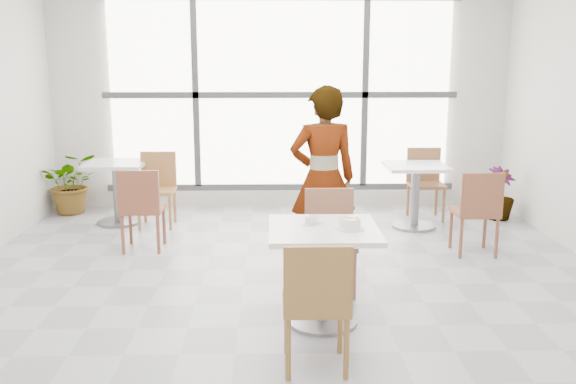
{
  "coord_description": "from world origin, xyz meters",
  "views": [
    {
      "loc": [
        -0.12,
        -4.81,
        1.96
      ],
      "look_at": [
        0.0,
        -0.3,
        1.0
      ],
      "focal_mm": 39.16,
      "sensor_mm": 36.0,
      "label": 1
    }
  ],
  "objects_px": {
    "plant_right": "(499,193)",
    "plant_left": "(72,183)",
    "bg_chair_right_far": "(425,178)",
    "oatmeal_bowl": "(350,223)",
    "bg_table_right": "(415,187)",
    "bg_chair_left_near": "(141,204)",
    "bg_chair_left_far": "(158,184)",
    "main_table": "(323,257)",
    "chair_near": "(317,298)",
    "person": "(323,179)",
    "coffee_cup": "(311,221)",
    "bg_chair_right_near": "(478,208)",
    "chair_far": "(330,233)",
    "bg_table_left": "(117,184)"
  },
  "relations": [
    {
      "from": "person",
      "to": "bg_table_left",
      "type": "relative_size",
      "value": 2.3
    },
    {
      "from": "oatmeal_bowl",
      "to": "coffee_cup",
      "type": "bearing_deg",
      "value": 154.78
    },
    {
      "from": "bg_chair_right_far",
      "to": "plant_left",
      "type": "distance_m",
      "value": 4.51
    },
    {
      "from": "oatmeal_bowl",
      "to": "bg_table_right",
      "type": "height_order",
      "value": "oatmeal_bowl"
    },
    {
      "from": "chair_near",
      "to": "plant_right",
      "type": "distance_m",
      "value": 4.62
    },
    {
      "from": "main_table",
      "to": "bg_chair_left_near",
      "type": "distance_m",
      "value": 2.54
    },
    {
      "from": "oatmeal_bowl",
      "to": "bg_chair_right_far",
      "type": "bearing_deg",
      "value": 67.52
    },
    {
      "from": "bg_chair_left_near",
      "to": "bg_chair_left_far",
      "type": "xyz_separation_m",
      "value": [
        -0.02,
        1.08,
        0.0
      ]
    },
    {
      "from": "chair_near",
      "to": "bg_chair_right_far",
      "type": "distance_m",
      "value": 4.29
    },
    {
      "from": "bg_chair_left_near",
      "to": "main_table",
      "type": "bearing_deg",
      "value": 132.71
    },
    {
      "from": "main_table",
      "to": "plant_right",
      "type": "distance_m",
      "value": 3.95
    },
    {
      "from": "person",
      "to": "plant_right",
      "type": "distance_m",
      "value": 2.99
    },
    {
      "from": "coffee_cup",
      "to": "bg_chair_right_far",
      "type": "xyz_separation_m",
      "value": [
        1.62,
        3.12,
        -0.28
      ]
    },
    {
      "from": "person",
      "to": "bg_chair_left_far",
      "type": "distance_m",
      "value": 2.49
    },
    {
      "from": "bg_chair_left_far",
      "to": "main_table",
      "type": "bearing_deg",
      "value": -59.4
    },
    {
      "from": "bg_table_right",
      "to": "plant_right",
      "type": "distance_m",
      "value": 1.2
    },
    {
      "from": "bg_chair_right_far",
      "to": "bg_table_right",
      "type": "bearing_deg",
      "value": -115.51
    },
    {
      "from": "coffee_cup",
      "to": "person",
      "type": "height_order",
      "value": "person"
    },
    {
      "from": "oatmeal_bowl",
      "to": "bg_chair_right_far",
      "type": "distance_m",
      "value": 3.53
    },
    {
      "from": "chair_near",
      "to": "bg_chair_left_near",
      "type": "distance_m",
      "value": 3.08
    },
    {
      "from": "plant_right",
      "to": "coffee_cup",
      "type": "bearing_deg",
      "value": -130.05
    },
    {
      "from": "chair_near",
      "to": "plant_left",
      "type": "xyz_separation_m",
      "value": [
        -2.86,
        4.32,
        -0.11
      ]
    },
    {
      "from": "bg_table_right",
      "to": "plant_right",
      "type": "bearing_deg",
      "value": 17.43
    },
    {
      "from": "oatmeal_bowl",
      "to": "plant_right",
      "type": "bearing_deg",
      "value": 54.32
    },
    {
      "from": "bg_chair_right_near",
      "to": "person",
      "type": "bearing_deg",
      "value": 11.4
    },
    {
      "from": "chair_near",
      "to": "bg_table_left",
      "type": "bearing_deg",
      "value": -60.4
    },
    {
      "from": "oatmeal_bowl",
      "to": "plant_left",
      "type": "xyz_separation_m",
      "value": [
        -3.14,
        3.61,
        -0.4
      ]
    },
    {
      "from": "plant_right",
      "to": "plant_left",
      "type": "bearing_deg",
      "value": 175.01
    },
    {
      "from": "bg_table_right",
      "to": "bg_chair_left_far",
      "type": "bearing_deg",
      "value": 176.09
    },
    {
      "from": "chair_near",
      "to": "coffee_cup",
      "type": "relative_size",
      "value": 5.47
    },
    {
      "from": "main_table",
      "to": "chair_far",
      "type": "xyz_separation_m",
      "value": [
        0.12,
        0.73,
        -0.02
      ]
    },
    {
      "from": "chair_near",
      "to": "bg_table_left",
      "type": "distance_m",
      "value": 4.34
    },
    {
      "from": "oatmeal_bowl",
      "to": "bg_table_right",
      "type": "relative_size",
      "value": 0.28
    },
    {
      "from": "chair_far",
      "to": "plant_right",
      "type": "distance_m",
      "value": 3.32
    },
    {
      "from": "bg_chair_right_far",
      "to": "chair_far",
      "type": "bearing_deg",
      "value": -119.68
    },
    {
      "from": "bg_chair_right_far",
      "to": "plant_left",
      "type": "bearing_deg",
      "value": 175.43
    },
    {
      "from": "bg_chair_left_far",
      "to": "plant_left",
      "type": "height_order",
      "value": "bg_chair_left_far"
    },
    {
      "from": "main_table",
      "to": "coffee_cup",
      "type": "height_order",
      "value": "coffee_cup"
    },
    {
      "from": "bg_chair_left_near",
      "to": "bg_chair_right_far",
      "type": "distance_m",
      "value": 3.52
    },
    {
      "from": "bg_chair_right_near",
      "to": "coffee_cup",
      "type": "bearing_deg",
      "value": 41.15
    },
    {
      "from": "bg_chair_right_far",
      "to": "plant_left",
      "type": "xyz_separation_m",
      "value": [
        -4.49,
        0.36,
        -0.11
      ]
    },
    {
      "from": "chair_far",
      "to": "oatmeal_bowl",
      "type": "xyz_separation_m",
      "value": [
        0.07,
        -0.77,
        0.29
      ]
    },
    {
      "from": "chair_near",
      "to": "bg_chair_left_far",
      "type": "height_order",
      "value": "same"
    },
    {
      "from": "bg_chair_left_near",
      "to": "plant_right",
      "type": "xyz_separation_m",
      "value": [
        4.16,
        1.23,
        -0.17
      ]
    },
    {
      "from": "chair_far",
      "to": "person",
      "type": "xyz_separation_m",
      "value": [
        -0.02,
        0.59,
        0.36
      ]
    },
    {
      "from": "person",
      "to": "bg_chair_right_near",
      "type": "relative_size",
      "value": 1.99
    },
    {
      "from": "chair_near",
      "to": "person",
      "type": "xyz_separation_m",
      "value": [
        0.2,
        2.07,
        0.36
      ]
    },
    {
      "from": "main_table",
      "to": "bg_chair_right_near",
      "type": "bearing_deg",
      "value": 44.14
    },
    {
      "from": "bg_chair_right_far",
      "to": "bg_chair_left_near",
      "type": "bearing_deg",
      "value": -157.54
    },
    {
      "from": "main_table",
      "to": "bg_table_left",
      "type": "distance_m",
      "value": 3.76
    }
  ]
}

